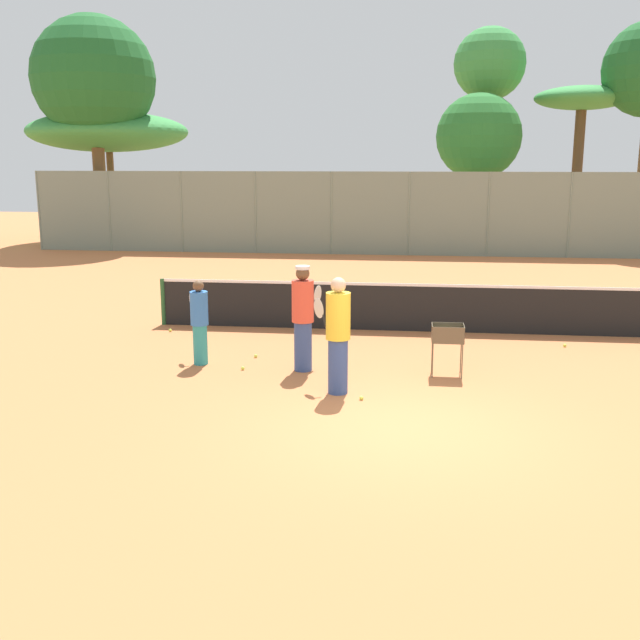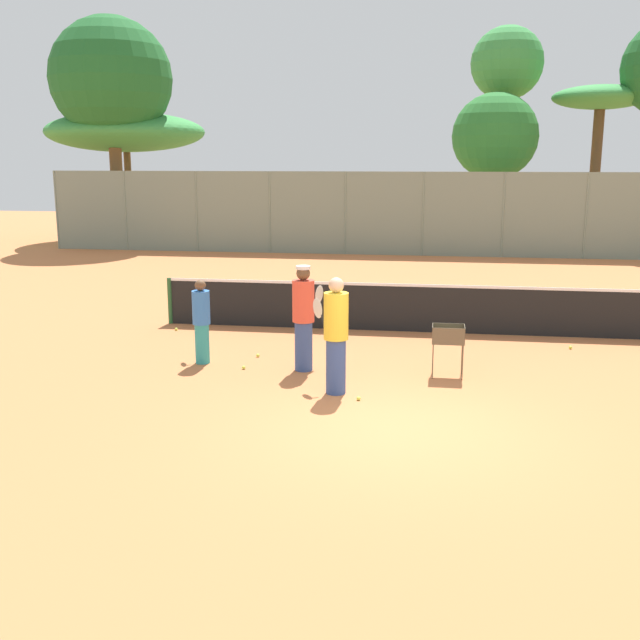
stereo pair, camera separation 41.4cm
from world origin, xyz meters
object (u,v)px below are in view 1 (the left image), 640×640
object	(u,v)px
player_red_cap	(303,317)
player_white_outfit	(338,334)
ball_cart	(447,337)
parked_car	(258,231)
tennis_net	(405,306)
player_yellow_shirt	(199,321)

from	to	relation	value
player_red_cap	player_white_outfit	bearing A→B (deg)	-128.09
ball_cart	parked_car	size ratio (longest dim) A/B	0.22
tennis_net	parked_car	distance (m)	16.72
tennis_net	ball_cart	distance (m)	3.47
player_red_cap	tennis_net	bearing A→B (deg)	-6.98
player_red_cap	player_yellow_shirt	xyz separation A→B (m)	(-1.97, 0.19, -0.18)
player_white_outfit	parked_car	bearing A→B (deg)	-25.26
player_red_cap	ball_cart	xyz separation A→B (m)	(2.55, -0.01, -0.30)
parked_car	tennis_net	bearing A→B (deg)	-67.26
player_yellow_shirt	ball_cart	world-z (taller)	player_yellow_shirt
tennis_net	player_white_outfit	bearing A→B (deg)	-102.84
ball_cart	player_white_outfit	bearing A→B (deg)	-145.53
player_white_outfit	ball_cart	size ratio (longest dim) A/B	2.09
tennis_net	player_red_cap	world-z (taller)	player_red_cap
tennis_net	player_red_cap	distance (m)	3.84
player_red_cap	parked_car	world-z (taller)	player_red_cap
parked_car	player_yellow_shirt	bearing A→B (deg)	-81.75
player_red_cap	ball_cart	size ratio (longest dim) A/B	2.09
player_yellow_shirt	parked_car	size ratio (longest dim) A/B	0.38
tennis_net	player_yellow_shirt	bearing A→B (deg)	-139.80
parked_car	player_white_outfit	bearing A→B (deg)	-74.89
player_yellow_shirt	ball_cart	bearing A→B (deg)	-124.16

